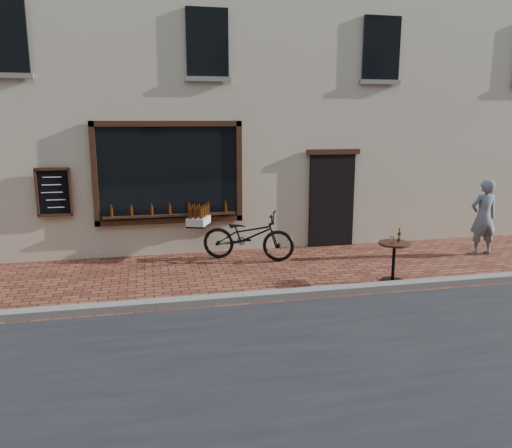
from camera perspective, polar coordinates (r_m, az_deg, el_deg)
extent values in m
plane|color=#54251B|center=(8.52, 4.69, -8.75)|extent=(90.00, 90.00, 0.00)
cube|color=slate|center=(8.68, 4.31, -7.94)|extent=(90.00, 0.25, 0.12)
cube|color=beige|center=(14.46, -2.99, 19.79)|extent=(28.00, 6.00, 10.00)
cube|color=black|center=(11.13, -9.92, 5.77)|extent=(3.00, 0.06, 2.00)
cube|color=black|center=(11.06, -10.11, 11.23)|extent=(3.24, 0.10, 0.12)
cube|color=black|center=(11.27, -9.73, 0.40)|extent=(3.24, 0.10, 0.12)
cube|color=black|center=(11.16, -17.98, 5.38)|extent=(0.12, 0.10, 2.24)
cube|color=black|center=(11.29, -1.95, 6.02)|extent=(0.12, 0.10, 2.24)
cube|color=black|center=(11.20, -9.74, 1.00)|extent=(2.90, 0.16, 0.05)
cube|color=black|center=(12.03, 8.62, 2.64)|extent=(1.10, 0.10, 2.20)
cube|color=black|center=(11.87, 8.84, 8.16)|extent=(1.30, 0.10, 0.12)
cube|color=black|center=(11.32, -22.10, 3.39)|extent=(0.62, 0.04, 0.92)
cylinder|color=#3D1C07|center=(11.19, -16.16, 1.32)|extent=(0.06, 0.06, 0.19)
cylinder|color=#3D1C07|center=(11.17, -14.03, 1.41)|extent=(0.06, 0.06, 0.19)
cylinder|color=#3D1C07|center=(11.17, -11.89, 1.51)|extent=(0.06, 0.06, 0.19)
cylinder|color=#3D1C07|center=(11.18, -9.76, 1.60)|extent=(0.06, 0.06, 0.19)
cylinder|color=#3D1C07|center=(11.20, -7.63, 1.69)|extent=(0.06, 0.06, 0.19)
cylinder|color=#3D1C07|center=(11.24, -5.51, 1.78)|extent=(0.06, 0.06, 0.19)
cylinder|color=#3D1C07|center=(11.30, -3.42, 1.86)|extent=(0.06, 0.06, 0.19)
cube|color=black|center=(11.49, -26.97, 18.66)|extent=(0.90, 0.06, 1.40)
cube|color=black|center=(11.28, -5.59, 19.98)|extent=(0.90, 0.06, 1.40)
cube|color=black|center=(12.42, 14.16, 18.93)|extent=(0.90, 0.06, 1.40)
imported|color=black|center=(10.79, -0.90, -1.37)|extent=(2.12, 1.42, 1.05)
cube|color=black|center=(11.02, -6.58, -0.12)|extent=(0.58, 0.67, 0.04)
cube|color=beige|center=(11.00, -6.59, 0.38)|extent=(0.59, 0.69, 0.16)
cylinder|color=#3D1C07|center=(10.73, -6.34, 1.15)|extent=(0.07, 0.07, 0.22)
cylinder|color=#3D1C07|center=(10.76, -6.94, 1.17)|extent=(0.07, 0.07, 0.22)
cylinder|color=#3D1C07|center=(10.80, -7.53, 1.19)|extent=(0.07, 0.07, 0.22)
cylinder|color=#3D1C07|center=(10.86, -6.13, 1.29)|extent=(0.07, 0.07, 0.22)
cylinder|color=#3D1C07|center=(10.89, -6.72, 1.31)|extent=(0.07, 0.07, 0.22)
cylinder|color=#3D1C07|center=(10.93, -7.31, 1.33)|extent=(0.07, 0.07, 0.22)
cylinder|color=#3D1C07|center=(10.99, -5.93, 1.42)|extent=(0.07, 0.07, 0.22)
cylinder|color=#3D1C07|center=(11.03, -6.51, 1.44)|extent=(0.07, 0.07, 0.22)
cylinder|color=#3D1C07|center=(11.06, -7.09, 1.46)|extent=(0.07, 0.07, 0.22)
cylinder|color=#3D1C07|center=(11.13, -5.72, 1.55)|extent=(0.07, 0.07, 0.22)
cylinder|color=black|center=(9.80, 15.32, -6.28)|extent=(0.43, 0.43, 0.03)
cylinder|color=black|center=(9.70, 15.44, -4.25)|extent=(0.06, 0.06, 0.69)
cylinder|color=black|center=(9.61, 15.55, -2.16)|extent=(0.59, 0.59, 0.04)
cylinder|color=gold|center=(9.69, 16.05, -1.40)|extent=(0.06, 0.06, 0.06)
cylinder|color=white|center=(9.49, 15.25, -1.81)|extent=(0.08, 0.08, 0.13)
imported|color=slate|center=(12.29, 24.55, 0.71)|extent=(0.64, 0.44, 1.70)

